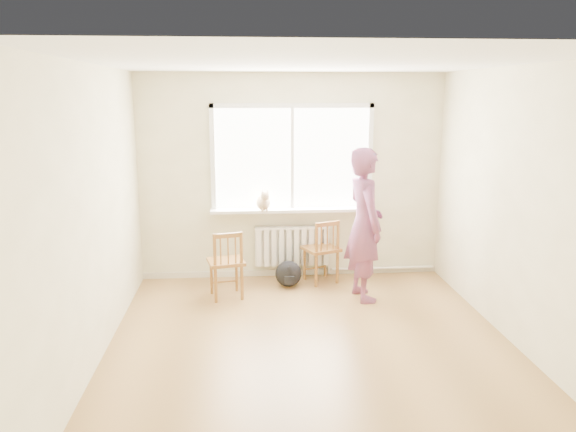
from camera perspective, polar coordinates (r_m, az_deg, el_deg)
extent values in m
plane|color=#A37842|center=(5.65, 2.44, -13.16)|extent=(4.50, 4.50, 0.00)
plane|color=white|center=(5.11, 2.73, 15.32)|extent=(4.50, 4.50, 0.00)
cube|color=#EEE6BE|center=(7.42, 0.40, 3.97)|extent=(4.00, 0.01, 2.70)
cube|color=white|center=(7.37, 0.42, 5.87)|extent=(2.00, 0.02, 1.30)
cube|color=white|center=(7.30, 0.44, 11.16)|extent=(2.12, 0.05, 0.06)
cube|color=white|center=(7.33, -7.66, 5.73)|extent=(0.06, 0.05, 1.42)
cube|color=white|center=(7.51, 8.32, 5.86)|extent=(0.06, 0.05, 1.42)
cube|color=white|center=(7.35, 0.43, 5.85)|extent=(0.04, 0.05, 1.30)
cube|color=white|center=(7.39, 0.47, 0.62)|extent=(2.15, 0.22, 0.04)
cube|color=white|center=(7.56, 0.42, -3.04)|extent=(1.00, 0.02, 0.55)
cube|color=white|center=(7.51, 0.46, -3.14)|extent=(1.00, 0.10, 0.51)
cube|color=white|center=(7.45, 0.46, -1.21)|extent=(1.00, 0.12, 0.03)
cylinder|color=silver|center=(7.86, 9.58, -5.24)|extent=(1.40, 0.04, 0.04)
cube|color=beige|center=(7.71, 0.39, -5.73)|extent=(4.00, 0.03, 0.08)
cube|color=olive|center=(6.83, -6.32, -4.63)|extent=(0.49, 0.47, 0.04)
cylinder|color=olive|center=(7.08, -5.25, -5.90)|extent=(0.04, 0.04, 0.45)
cylinder|color=olive|center=(7.02, -7.79, -6.10)|extent=(0.04, 0.04, 0.45)
cylinder|color=olive|center=(6.78, -4.70, -6.70)|extent=(0.04, 0.04, 0.45)
cylinder|color=olive|center=(6.73, -7.36, -6.93)|extent=(0.04, 0.04, 0.45)
cylinder|color=olive|center=(6.72, -4.73, -5.11)|extent=(0.04, 0.04, 0.84)
cylinder|color=olive|center=(6.67, -7.40, -5.32)|extent=(0.04, 0.04, 0.84)
cube|color=olive|center=(6.58, -6.14, -1.98)|extent=(0.34, 0.11, 0.05)
cylinder|color=olive|center=(6.65, -5.35, -3.41)|extent=(0.02, 0.02, 0.34)
cylinder|color=olive|center=(6.63, -6.10, -3.47)|extent=(0.02, 0.02, 0.34)
cylinder|color=olive|center=(6.62, -6.86, -3.52)|extent=(0.02, 0.02, 0.34)
cube|color=olive|center=(7.35, 3.38, -3.34)|extent=(0.53, 0.52, 0.04)
cylinder|color=olive|center=(7.62, 3.80, -4.52)|extent=(0.04, 0.04, 0.45)
cylinder|color=olive|center=(7.48, 1.69, -4.84)|extent=(0.04, 0.04, 0.45)
cylinder|color=olive|center=(7.36, 5.04, -5.15)|extent=(0.04, 0.04, 0.45)
cylinder|color=olive|center=(7.21, 2.88, -5.51)|extent=(0.04, 0.04, 0.45)
cylinder|color=olive|center=(7.31, 5.07, -3.67)|extent=(0.04, 0.04, 0.84)
cylinder|color=olive|center=(7.15, 2.89, -4.00)|extent=(0.04, 0.04, 0.84)
cube|color=olive|center=(7.13, 4.04, -0.81)|extent=(0.33, 0.16, 0.05)
cylinder|color=olive|center=(7.22, 4.63, -2.12)|extent=(0.02, 0.02, 0.34)
cylinder|color=olive|center=(7.17, 4.02, -2.20)|extent=(0.02, 0.02, 0.34)
cylinder|color=olive|center=(7.13, 3.40, -2.28)|extent=(0.02, 0.02, 0.34)
imported|color=#B43C6B|center=(6.70, 7.78, -0.87)|extent=(0.54, 0.73, 1.83)
ellipsoid|color=beige|center=(7.27, -2.53, 1.40)|extent=(0.22, 0.30, 0.20)
sphere|color=beige|center=(7.12, -2.37, 2.02)|extent=(0.11, 0.11, 0.11)
cone|color=beige|center=(7.10, -2.62, 2.46)|extent=(0.04, 0.04, 0.05)
cone|color=beige|center=(7.11, -2.12, 2.48)|extent=(0.04, 0.04, 0.05)
cylinder|color=beige|center=(7.42, -2.71, 1.14)|extent=(0.05, 0.19, 0.02)
cylinder|color=beige|center=(7.17, -2.64, 0.84)|extent=(0.02, 0.02, 0.10)
cylinder|color=beige|center=(7.18, -2.15, 0.86)|extent=(0.02, 0.02, 0.10)
ellipsoid|color=black|center=(7.23, 0.05, -5.88)|extent=(0.37, 0.29, 0.34)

